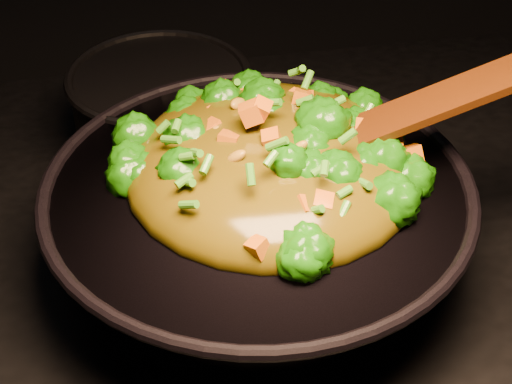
{
  "coord_description": "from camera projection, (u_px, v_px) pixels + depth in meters",
  "views": [
    {
      "loc": [
        -0.04,
        -0.65,
        1.53
      ],
      "look_at": [
        0.08,
        -0.02,
        1.01
      ],
      "focal_mm": 55.0,
      "sensor_mm": 36.0,
      "label": 1
    }
  ],
  "objects": [
    {
      "name": "wok",
      "position": [
        258.0,
        231.0,
        0.85
      ],
      "size": [
        0.5,
        0.5,
        0.12
      ],
      "primitive_type": null,
      "rotation": [
        0.0,
        0.0,
        0.15
      ],
      "color": "black",
      "rests_on": "stovetop"
    },
    {
      "name": "stir_fry",
      "position": [
        272.0,
        131.0,
        0.79
      ],
      "size": [
        0.35,
        0.35,
        0.11
      ],
      "primitive_type": null,
      "rotation": [
        0.0,
        0.0,
        -0.14
      ],
      "color": "#1B6F07",
      "rests_on": "wok"
    },
    {
      "name": "back_pot",
      "position": [
        162.0,
        115.0,
        1.02
      ],
      "size": [
        0.26,
        0.26,
        0.13
      ],
      "primitive_type": "cylinder",
      "rotation": [
        0.0,
        0.0,
        -0.21
      ],
      "color": "black",
      "rests_on": "stovetop"
    },
    {
      "name": "spatula",
      "position": [
        387.0,
        122.0,
        0.8
      ],
      "size": [
        0.32,
        0.08,
        0.13
      ],
      "primitive_type": "cube",
      "rotation": [
        0.0,
        -0.38,
        -0.09
      ],
      "color": "#320E06",
      "rests_on": "wok"
    }
  ]
}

